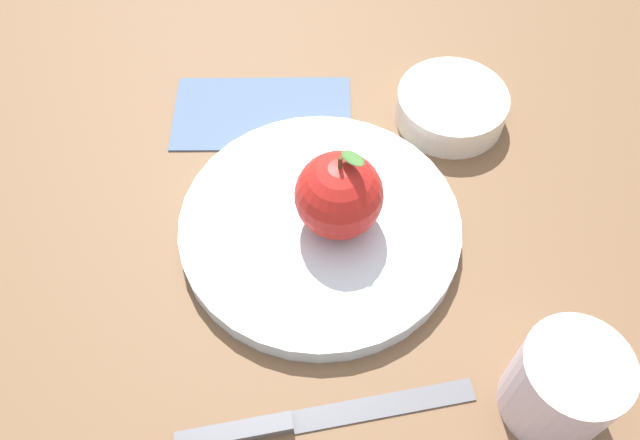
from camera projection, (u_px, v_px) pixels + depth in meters
ground_plane at (312, 269)px, 0.57m from camera, size 2.40×2.40×0.00m
dinner_plate at (320, 225)px, 0.59m from camera, size 0.25×0.25×0.02m
apple at (339, 195)px, 0.55m from camera, size 0.08×0.08×0.09m
side_bowl at (452, 104)px, 0.66m from camera, size 0.11×0.11×0.03m
cup at (565, 383)px, 0.47m from camera, size 0.08×0.08×0.08m
knife at (300, 420)px, 0.50m from camera, size 0.23×0.02×0.01m
linen_napkin at (262, 112)px, 0.68m from camera, size 0.20×0.13×0.00m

